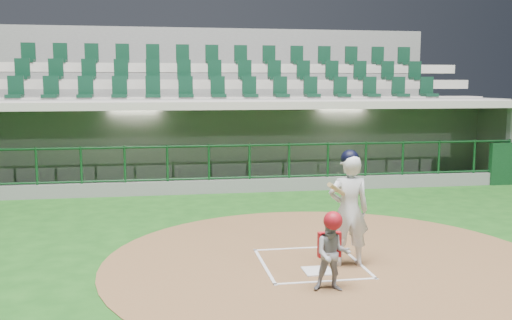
{
  "coord_description": "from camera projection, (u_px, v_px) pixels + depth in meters",
  "views": [
    {
      "loc": [
        -2.31,
        -8.76,
        2.8
      ],
      "look_at": [
        -0.39,
        2.6,
        1.3
      ],
      "focal_mm": 40.0,
      "sensor_mm": 36.0,
      "label": 1
    }
  ],
  "objects": [
    {
      "name": "dirt_circle",
      "position": [
        327.0,
        261.0,
        9.16
      ],
      "size": [
        7.2,
        7.2,
        0.01
      ],
      "primitive_type": "cylinder",
      "color": "brown",
      "rests_on": "ground"
    },
    {
      "name": "home_plate",
      "position": [
        318.0,
        271.0,
        8.62
      ],
      "size": [
        0.43,
        0.43,
        0.02
      ],
      "primitive_type": "cube",
      "color": "silver",
      "rests_on": "dirt_circle"
    },
    {
      "name": "dugout_structure",
      "position": [
        242.0,
        148.0,
        16.82
      ],
      "size": [
        16.4,
        3.7,
        3.0
      ],
      "color": "slate",
      "rests_on": "ground"
    },
    {
      "name": "catcher",
      "position": [
        332.0,
        251.0,
        7.76
      ],
      "size": [
        0.57,
        0.48,
        1.11
      ],
      "color": "gray",
      "rests_on": "dirt_circle"
    },
    {
      "name": "ground",
      "position": [
        306.0,
        259.0,
        9.31
      ],
      "size": [
        120.0,
        120.0,
        0.0
      ],
      "primitive_type": "plane",
      "color": "#154413",
      "rests_on": "ground"
    },
    {
      "name": "batter",
      "position": [
        349.0,
        208.0,
        8.82
      ],
      "size": [
        0.88,
        0.88,
        1.82
      ],
      "color": "silver",
      "rests_on": "dirt_circle"
    },
    {
      "name": "seating_deck",
      "position": [
        227.0,
        126.0,
        19.78
      ],
      "size": [
        17.0,
        6.72,
        5.15
      ],
      "color": "slate",
      "rests_on": "ground"
    },
    {
      "name": "batter_box_chalk",
      "position": [
        311.0,
        263.0,
        9.01
      ],
      "size": [
        1.55,
        1.8,
        0.01
      ],
      "color": "silver",
      "rests_on": "ground"
    }
  ]
}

